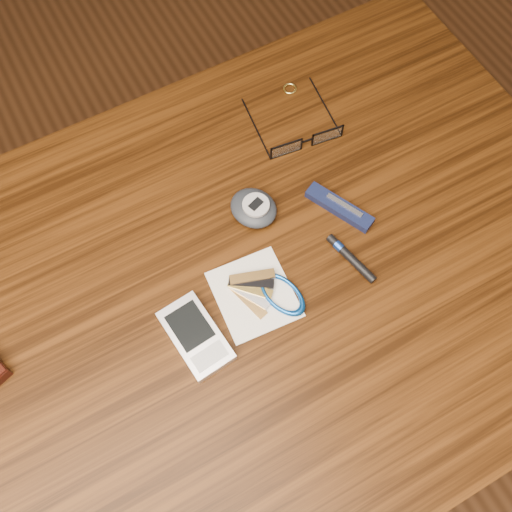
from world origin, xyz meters
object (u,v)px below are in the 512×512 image
object	(u,v)px
eyeglasses	(305,139)
pda_phone	(196,336)
desk	(250,307)
pocket_knife	(339,207)
notepad_keys	(268,293)
pedometer	(254,208)

from	to	relation	value
eyeglasses	pda_phone	xyz separation A→B (m)	(-0.27, -0.19, -0.00)
desk	pocket_knife	world-z (taller)	pocket_knife
eyeglasses	notepad_keys	world-z (taller)	eyeglasses
desk	eyeglasses	size ratio (longest dim) A/B	7.55
pda_phone	notepad_keys	size ratio (longest dim) A/B	0.90
pda_phone	pedometer	xyz separation A→B (m)	(0.15, 0.12, 0.00)
notepad_keys	pocket_knife	world-z (taller)	pocket_knife
desk	pda_phone	bearing A→B (deg)	-159.57
pda_phone	pocket_knife	xyz separation A→B (m)	(0.26, 0.07, -0.00)
eyeglasses	pda_phone	size ratio (longest dim) A/B	1.22
desk	pda_phone	world-z (taller)	pda_phone
pda_phone	pocket_knife	bearing A→B (deg)	15.31
pda_phone	pedometer	bearing A→B (deg)	39.47
pedometer	pda_phone	bearing A→B (deg)	-140.53
desk	pocket_knife	size ratio (longest dim) A/B	9.95
desk	eyeglasses	bearing A→B (deg)	41.14
desk	notepad_keys	world-z (taller)	notepad_keys
pda_phone	eyeglasses	bearing A→B (deg)	34.90
pedometer	pocket_knife	xyz separation A→B (m)	(0.11, -0.05, -0.01)
desk	pedometer	world-z (taller)	pedometer
eyeglasses	pocket_knife	bearing A→B (deg)	-96.98
desk	notepad_keys	size ratio (longest dim) A/B	8.33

